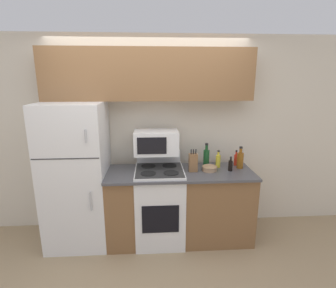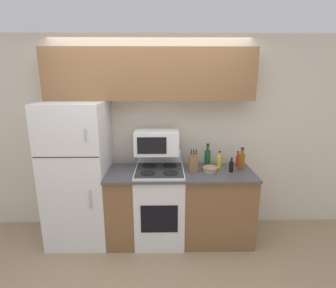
{
  "view_description": "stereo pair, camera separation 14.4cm",
  "coord_description": "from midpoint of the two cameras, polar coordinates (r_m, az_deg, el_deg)",
  "views": [
    {
      "loc": [
        0.03,
        -2.7,
        2.02
      ],
      "look_at": [
        0.21,
        0.27,
        1.27
      ],
      "focal_mm": 28.0,
      "sensor_mm": 36.0,
      "label": 1
    },
    {
      "loc": [
        0.17,
        -2.7,
        2.02
      ],
      "look_at": [
        0.21,
        0.27,
        1.27
      ],
      "focal_mm": 28.0,
      "sensor_mm": 36.0,
      "label": 2
    }
  ],
  "objects": [
    {
      "name": "ground_plane",
      "position": [
        3.38,
        -2.54,
        -22.55
      ],
      "size": [
        12.0,
        12.0,
        0.0
      ],
      "primitive_type": "plane",
      "color": "tan"
    },
    {
      "name": "wall_back",
      "position": [
        3.52,
        -2.43,
        1.99
      ],
      "size": [
        8.0,
        0.05,
        2.55
      ],
      "color": "beige",
      "rests_on": "ground_plane"
    },
    {
      "name": "lower_cabinets",
      "position": [
        3.4,
        3.84,
        -13.17
      ],
      "size": [
        1.78,
        0.65,
        0.92
      ],
      "color": "brown",
      "rests_on": "ground_plane"
    },
    {
      "name": "refrigerator",
      "position": [
        3.41,
        -17.75,
        -6.12
      ],
      "size": [
        0.73,
        0.72,
        1.75
      ],
      "color": "white",
      "rests_on": "ground_plane"
    },
    {
      "name": "upper_cabinets",
      "position": [
        3.26,
        -2.66,
        14.86
      ],
      "size": [
        2.51,
        0.31,
        0.61
      ],
      "color": "brown",
      "rests_on": "refrigerator"
    },
    {
      "name": "stove",
      "position": [
        3.36,
        -0.57,
        -12.88
      ],
      "size": [
        0.59,
        0.63,
        1.1
      ],
      "color": "white",
      "rests_on": "ground_plane"
    },
    {
      "name": "microwave",
      "position": [
        3.22,
        -1.19,
        0.39
      ],
      "size": [
        0.54,
        0.34,
        0.29
      ],
      "color": "white",
      "rests_on": "stove"
    },
    {
      "name": "knife_block",
      "position": [
        3.18,
        6.84,
        -4.09
      ],
      "size": [
        0.1,
        0.09,
        0.28
      ],
      "color": "brown",
      "rests_on": "lower_cabinets"
    },
    {
      "name": "bowl",
      "position": [
        3.24,
        10.39,
        -5.38
      ],
      "size": [
        0.18,
        0.18,
        0.06
      ],
      "color": "tan",
      "rests_on": "lower_cabinets"
    },
    {
      "name": "bottle_wine_green",
      "position": [
        3.38,
        9.78,
        -2.95
      ],
      "size": [
        0.08,
        0.08,
        0.3
      ],
      "color": "#194C23",
      "rests_on": "lower_cabinets"
    },
    {
      "name": "bottle_whiskey",
      "position": [
        3.38,
        16.92,
        -3.52
      ],
      "size": [
        0.08,
        0.08,
        0.28
      ],
      "color": "brown",
      "rests_on": "lower_cabinets"
    },
    {
      "name": "bottle_hot_sauce",
      "position": [
        3.49,
        16.06,
        -3.45
      ],
      "size": [
        0.05,
        0.05,
        0.2
      ],
      "color": "red",
      "rests_on": "lower_cabinets"
    },
    {
      "name": "bottle_cooking_spray",
      "position": [
        3.37,
        12.29,
        -3.71
      ],
      "size": [
        0.06,
        0.06,
        0.22
      ],
      "color": "gold",
      "rests_on": "lower_cabinets"
    },
    {
      "name": "bottle_soy_sauce",
      "position": [
        3.27,
        14.85,
        -4.71
      ],
      "size": [
        0.05,
        0.05,
        0.18
      ],
      "color": "black",
      "rests_on": "lower_cabinets"
    }
  ]
}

